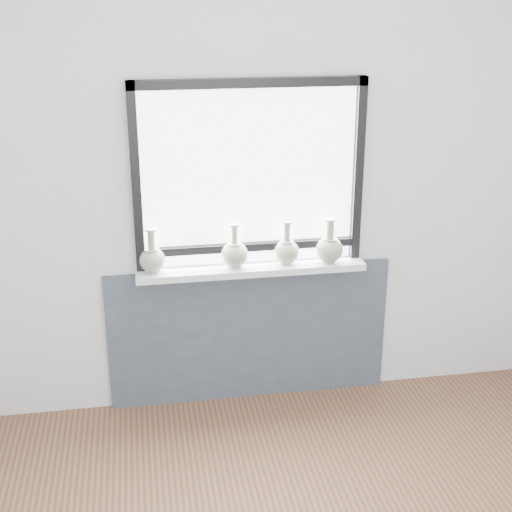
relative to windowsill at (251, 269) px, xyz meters
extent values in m
cube|color=silver|center=(0.00, 0.10, 0.42)|extent=(3.60, 0.02, 2.60)
cube|color=#404F5A|center=(0.00, 0.07, -0.45)|extent=(1.70, 0.03, 0.86)
cube|color=silver|center=(0.00, 0.00, 0.00)|extent=(1.32, 0.18, 0.04)
cube|color=black|center=(-0.62, 0.05, 0.55)|extent=(0.05, 0.06, 1.05)
cube|color=black|center=(0.62, 0.05, 0.55)|extent=(0.05, 0.06, 1.05)
cube|color=black|center=(0.00, 0.05, 1.04)|extent=(1.30, 0.06, 0.05)
cube|color=black|center=(0.00, 0.05, 0.12)|extent=(1.20, 0.05, 0.04)
cube|color=white|center=(0.00, 0.08, 0.52)|extent=(1.20, 0.01, 1.00)
cylinder|color=gray|center=(-0.56, 0.01, 0.02)|extent=(0.07, 0.07, 0.01)
ellipsoid|color=gray|center=(-0.56, 0.01, 0.09)|extent=(0.15, 0.15, 0.14)
cone|color=gray|center=(-0.56, 0.01, 0.14)|extent=(0.08, 0.08, 0.03)
cylinder|color=gray|center=(-0.56, 0.01, 0.20)|extent=(0.04, 0.04, 0.13)
cylinder|color=gray|center=(-0.56, 0.01, 0.27)|extent=(0.06, 0.06, 0.01)
cylinder|color=gray|center=(-0.10, 0.00, 0.02)|extent=(0.07, 0.07, 0.01)
ellipsoid|color=gray|center=(-0.10, 0.00, 0.09)|extent=(0.16, 0.16, 0.15)
cone|color=gray|center=(-0.10, 0.00, 0.15)|extent=(0.09, 0.09, 0.03)
cylinder|color=gray|center=(-0.10, 0.00, 0.20)|extent=(0.04, 0.04, 0.12)
cylinder|color=gray|center=(-0.10, 0.00, 0.27)|extent=(0.06, 0.06, 0.01)
cylinder|color=gray|center=(0.21, 0.01, 0.02)|extent=(0.07, 0.07, 0.01)
ellipsoid|color=gray|center=(0.21, 0.01, 0.09)|extent=(0.15, 0.15, 0.14)
cone|color=gray|center=(0.21, 0.01, 0.14)|extent=(0.08, 0.08, 0.03)
cylinder|color=gray|center=(0.21, 0.01, 0.20)|extent=(0.04, 0.04, 0.13)
cylinder|color=gray|center=(0.21, 0.01, 0.27)|extent=(0.06, 0.06, 0.01)
cylinder|color=gray|center=(0.46, -0.01, 0.02)|extent=(0.07, 0.07, 0.01)
ellipsoid|color=gray|center=(0.46, -0.01, 0.09)|extent=(0.16, 0.16, 0.15)
cone|color=gray|center=(0.46, -0.01, 0.15)|extent=(0.09, 0.09, 0.03)
cylinder|color=gray|center=(0.46, -0.01, 0.21)|extent=(0.05, 0.05, 0.12)
cylinder|color=gray|center=(0.46, -0.01, 0.28)|extent=(0.06, 0.06, 0.01)
camera|label=1|loc=(-0.62, -3.76, 1.52)|focal=50.00mm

